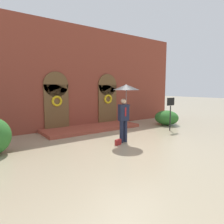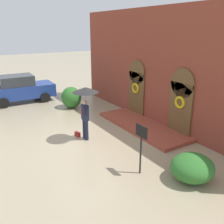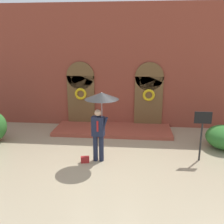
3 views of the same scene
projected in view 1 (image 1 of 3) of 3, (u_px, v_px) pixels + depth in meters
ground_plane at (129, 142)px, 8.27m from camera, size 80.00×80.00×0.00m
building_facade at (82, 80)px, 11.29m from camera, size 14.00×2.30×5.60m
person_with_umbrella at (126, 96)px, 8.07m from camera, size 1.10×1.10×2.36m
handbag at (118, 142)px, 7.82m from camera, size 0.30×0.19×0.22m
sign_post at (170, 108)px, 10.35m from camera, size 0.56×0.06×1.72m
shrub_right at (167, 118)px, 12.07m from camera, size 1.34×1.44×0.87m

